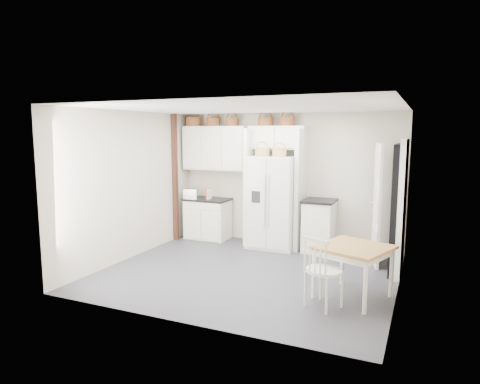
% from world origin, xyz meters
% --- Properties ---
extents(floor, '(4.50, 4.50, 0.00)m').
position_xyz_m(floor, '(0.00, 0.00, 0.00)').
color(floor, '#35343D').
rests_on(floor, ground).
extents(ceiling, '(4.50, 4.50, 0.00)m').
position_xyz_m(ceiling, '(0.00, 0.00, 2.60)').
color(ceiling, white).
rests_on(ceiling, wall_back).
extents(wall_back, '(4.50, 0.00, 4.50)m').
position_xyz_m(wall_back, '(0.00, 2.00, 1.30)').
color(wall_back, '#C2B594').
rests_on(wall_back, floor).
extents(wall_left, '(0.00, 4.00, 4.00)m').
position_xyz_m(wall_left, '(-2.25, 0.00, 1.30)').
color(wall_left, '#C2B594').
rests_on(wall_left, floor).
extents(wall_right, '(0.00, 4.00, 4.00)m').
position_xyz_m(wall_right, '(2.25, 0.00, 1.30)').
color(wall_right, '#C2B594').
rests_on(wall_right, floor).
extents(refrigerator, '(0.92, 0.74, 1.78)m').
position_xyz_m(refrigerator, '(-0.15, 1.62, 0.89)').
color(refrigerator, silver).
rests_on(refrigerator, floor).
extents(base_cab_left, '(0.88, 0.56, 0.82)m').
position_xyz_m(base_cab_left, '(-1.64, 1.70, 0.41)').
color(base_cab_left, beige).
rests_on(base_cab_left, floor).
extents(base_cab_right, '(0.53, 0.64, 0.94)m').
position_xyz_m(base_cab_right, '(0.74, 1.70, 0.47)').
color(base_cab_right, beige).
rests_on(base_cab_right, floor).
extents(dining_table, '(1.11, 1.11, 0.72)m').
position_xyz_m(dining_table, '(1.70, -0.40, 0.36)').
color(dining_table, brown).
rests_on(dining_table, floor).
extents(windsor_chair, '(0.61, 0.59, 0.97)m').
position_xyz_m(windsor_chair, '(1.41, -0.87, 0.49)').
color(windsor_chair, beige).
rests_on(windsor_chair, floor).
extents(counter_left, '(0.92, 0.59, 0.04)m').
position_xyz_m(counter_left, '(-1.64, 1.70, 0.83)').
color(counter_left, black).
rests_on(counter_left, base_cab_left).
extents(counter_right, '(0.58, 0.68, 0.04)m').
position_xyz_m(counter_right, '(0.74, 1.70, 0.96)').
color(counter_right, black).
rests_on(counter_right, base_cab_right).
extents(toaster, '(0.31, 0.22, 0.20)m').
position_xyz_m(toaster, '(-1.98, 1.60, 0.95)').
color(toaster, silver).
rests_on(toaster, counter_left).
extents(cookbook_red, '(0.07, 0.16, 0.23)m').
position_xyz_m(cookbook_red, '(-1.56, 1.62, 0.97)').
color(cookbook_red, '#B13229').
rests_on(cookbook_red, counter_left).
extents(cookbook_cream, '(0.05, 0.15, 0.22)m').
position_xyz_m(cookbook_cream, '(-1.56, 1.62, 0.96)').
color(cookbook_cream, beige).
rests_on(cookbook_cream, counter_left).
extents(basket_upper_a, '(0.33, 0.33, 0.19)m').
position_xyz_m(basket_upper_a, '(-2.02, 1.83, 2.44)').
color(basket_upper_a, '#582E10').
rests_on(basket_upper_a, upper_cabinet).
extents(basket_upper_b, '(0.30, 0.30, 0.17)m').
position_xyz_m(basket_upper_b, '(-1.56, 1.83, 2.44)').
color(basket_upper_b, '#582E10').
rests_on(basket_upper_b, upper_cabinet).
extents(basket_upper_c, '(0.27, 0.27, 0.16)m').
position_xyz_m(basket_upper_c, '(-1.13, 1.83, 2.43)').
color(basket_upper_c, '#582E10').
rests_on(basket_upper_c, upper_cabinet).
extents(basket_bridge_a, '(0.29, 0.29, 0.17)m').
position_xyz_m(basket_bridge_a, '(-0.41, 1.83, 2.43)').
color(basket_bridge_a, '#582E10').
rests_on(basket_bridge_a, bridge_cabinet).
extents(basket_bridge_b, '(0.28, 0.28, 0.16)m').
position_xyz_m(basket_bridge_b, '(0.04, 1.83, 2.43)').
color(basket_bridge_b, '#582E10').
rests_on(basket_bridge_b, bridge_cabinet).
extents(basket_fridge_a, '(0.28, 0.28, 0.15)m').
position_xyz_m(basket_fridge_a, '(-0.35, 1.52, 1.85)').
color(basket_fridge_a, olive).
rests_on(basket_fridge_a, refrigerator).
extents(basket_fridge_b, '(0.27, 0.27, 0.14)m').
position_xyz_m(basket_fridge_b, '(-0.01, 1.52, 1.85)').
color(basket_fridge_b, olive).
rests_on(basket_fridge_b, refrigerator).
extents(upper_cabinet, '(1.40, 0.34, 0.90)m').
position_xyz_m(upper_cabinet, '(-1.50, 1.83, 1.90)').
color(upper_cabinet, beige).
rests_on(upper_cabinet, wall_back).
extents(bridge_cabinet, '(1.12, 0.34, 0.45)m').
position_xyz_m(bridge_cabinet, '(-0.15, 1.83, 2.12)').
color(bridge_cabinet, beige).
rests_on(bridge_cabinet, wall_back).
extents(fridge_panel_left, '(0.08, 0.60, 2.30)m').
position_xyz_m(fridge_panel_left, '(-0.66, 1.70, 1.15)').
color(fridge_panel_left, beige).
rests_on(fridge_panel_left, floor).
extents(fridge_panel_right, '(0.08, 0.60, 2.30)m').
position_xyz_m(fridge_panel_right, '(0.36, 1.70, 1.15)').
color(fridge_panel_right, beige).
rests_on(fridge_panel_right, floor).
extents(trim_post, '(0.09, 0.09, 2.60)m').
position_xyz_m(trim_post, '(-2.20, 1.35, 1.30)').
color(trim_post, '#3D2317').
rests_on(trim_post, floor).
extents(doorway_void, '(0.18, 0.85, 2.05)m').
position_xyz_m(doorway_void, '(2.16, 1.00, 1.02)').
color(doorway_void, black).
rests_on(doorway_void, floor).
extents(door_slab, '(0.21, 0.79, 2.05)m').
position_xyz_m(door_slab, '(1.80, 1.33, 1.02)').
color(door_slab, white).
rests_on(door_slab, floor).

